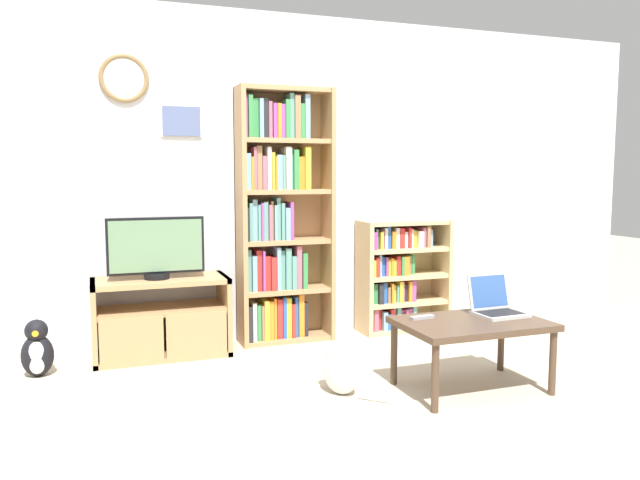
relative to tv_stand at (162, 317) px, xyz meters
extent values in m
plane|color=#BCAD93|center=(1.11, -1.66, -0.29)|extent=(18.00, 18.00, 0.00)
cube|color=silver|center=(1.11, 0.29, 1.01)|extent=(6.66, 0.06, 2.60)
torus|color=olive|center=(-0.20, 0.25, 1.74)|extent=(0.35, 0.04, 0.35)
cylinder|color=white|center=(-0.20, 0.25, 1.74)|extent=(0.29, 0.02, 0.29)
cube|color=silver|center=(0.21, 0.25, 1.44)|extent=(0.31, 0.01, 0.24)
cube|color=slate|center=(0.21, 0.25, 1.44)|extent=(0.28, 0.02, 0.22)
cube|color=tan|center=(-0.47, 0.02, 0.00)|extent=(0.04, 0.44, 0.58)
cube|color=tan|center=(0.47, 0.02, 0.00)|extent=(0.04, 0.44, 0.58)
cube|color=tan|center=(0.00, 0.02, 0.27)|extent=(0.97, 0.44, 0.04)
cube|color=tan|center=(0.00, 0.02, -0.27)|extent=(0.97, 0.44, 0.04)
cube|color=tan|center=(0.00, 0.02, 0.05)|extent=(0.90, 0.41, 0.04)
cube|color=tan|center=(-0.22, -0.19, -0.10)|extent=(0.43, 0.02, 0.31)
cube|color=tan|center=(0.22, -0.19, -0.10)|extent=(0.43, 0.02, 0.31)
cylinder|color=black|center=(-0.03, 0.00, 0.31)|extent=(0.18, 0.18, 0.04)
cube|color=black|center=(-0.03, 0.00, 0.53)|extent=(0.69, 0.05, 0.41)
cube|color=slate|center=(-0.03, -0.03, 0.53)|extent=(0.65, 0.01, 0.37)
cube|color=tan|center=(0.63, 0.10, 0.71)|extent=(0.04, 0.28, 2.00)
cube|color=tan|center=(1.34, 0.10, 0.71)|extent=(0.04, 0.28, 2.00)
cube|color=tan|center=(0.98, 0.23, 0.71)|extent=(0.75, 0.02, 2.00)
cube|color=tan|center=(0.98, 0.10, -0.27)|extent=(0.68, 0.24, 0.04)
cube|color=tan|center=(0.98, 0.10, 0.12)|extent=(0.68, 0.24, 0.04)
cube|color=tan|center=(0.98, 0.10, 0.51)|extent=(0.68, 0.24, 0.04)
cube|color=tan|center=(0.98, 0.10, 0.90)|extent=(0.68, 0.24, 0.04)
cube|color=tan|center=(0.98, 0.10, 1.30)|extent=(0.68, 0.24, 0.04)
cube|color=tan|center=(0.98, 0.10, 1.69)|extent=(0.68, 0.24, 0.04)
cube|color=#232328|center=(0.67, 0.11, -0.12)|extent=(0.04, 0.22, 0.28)
cube|color=white|center=(0.71, 0.11, -0.10)|extent=(0.03, 0.19, 0.30)
cube|color=#388947|center=(0.74, 0.11, -0.12)|extent=(0.03, 0.19, 0.28)
cube|color=#93704C|center=(0.77, 0.11, -0.12)|extent=(0.02, 0.20, 0.28)
cube|color=gold|center=(0.80, 0.11, -0.10)|extent=(0.04, 0.21, 0.31)
cube|color=orange|center=(0.84, 0.11, -0.10)|extent=(0.04, 0.19, 0.31)
cube|color=orange|center=(0.87, 0.11, -0.09)|extent=(0.02, 0.18, 0.32)
cube|color=red|center=(0.91, 0.12, -0.10)|extent=(0.04, 0.18, 0.32)
cube|color=#2856A8|center=(0.95, 0.11, -0.09)|extent=(0.03, 0.19, 0.33)
cube|color=gold|center=(0.99, 0.12, -0.10)|extent=(0.04, 0.18, 0.32)
cube|color=red|center=(1.02, 0.11, -0.12)|extent=(0.03, 0.19, 0.27)
cube|color=#2856A8|center=(1.05, 0.12, -0.09)|extent=(0.02, 0.17, 0.32)
cube|color=orange|center=(1.09, 0.11, -0.09)|extent=(0.04, 0.18, 0.34)
cube|color=#232328|center=(1.13, 0.12, -0.12)|extent=(0.03, 0.17, 0.28)
cube|color=#5B9389|center=(0.67, 0.12, 0.30)|extent=(0.04, 0.18, 0.32)
cube|color=#759EB7|center=(0.71, 0.11, 0.28)|extent=(0.03, 0.21, 0.28)
cube|color=red|center=(0.75, 0.12, 0.30)|extent=(0.04, 0.18, 0.32)
cube|color=#9E4293|center=(0.78, 0.11, 0.29)|extent=(0.02, 0.22, 0.31)
cube|color=red|center=(0.81, 0.11, 0.27)|extent=(0.04, 0.18, 0.27)
cube|color=red|center=(0.86, 0.11, 0.27)|extent=(0.04, 0.21, 0.26)
cube|color=#759EB7|center=(0.90, 0.11, 0.31)|extent=(0.03, 0.21, 0.34)
cube|color=#5B9389|center=(0.94, 0.12, 0.29)|extent=(0.04, 0.18, 0.31)
cube|color=#5B9389|center=(0.98, 0.11, 0.30)|extent=(0.04, 0.20, 0.33)
cube|color=#5B9389|center=(1.03, 0.11, 0.27)|extent=(0.04, 0.21, 0.26)
cube|color=#B75B70|center=(1.07, 0.11, 0.31)|extent=(0.04, 0.21, 0.34)
cube|color=#388947|center=(1.11, 0.11, 0.28)|extent=(0.04, 0.22, 0.28)
cube|color=#232328|center=(0.66, 0.11, 0.66)|extent=(0.02, 0.21, 0.26)
cube|color=#5B9389|center=(0.69, 0.11, 0.68)|extent=(0.03, 0.19, 0.29)
cube|color=#759EB7|center=(0.72, 0.12, 0.69)|extent=(0.04, 0.17, 0.32)
cube|color=#5B9389|center=(0.75, 0.11, 0.67)|extent=(0.02, 0.19, 0.28)
cube|color=#9E4293|center=(0.77, 0.11, 0.68)|extent=(0.02, 0.20, 0.29)
cube|color=#5B9389|center=(0.80, 0.11, 0.68)|extent=(0.04, 0.19, 0.30)
cube|color=#B75B70|center=(0.83, 0.11, 0.67)|extent=(0.02, 0.21, 0.28)
cube|color=#93704C|center=(0.86, 0.12, 0.68)|extent=(0.02, 0.17, 0.30)
cube|color=#759EB7|center=(0.88, 0.11, 0.67)|extent=(0.02, 0.19, 0.27)
cube|color=#5B9389|center=(0.91, 0.12, 0.69)|extent=(0.03, 0.18, 0.33)
cube|color=#5B9389|center=(0.94, 0.11, 0.67)|extent=(0.03, 0.20, 0.29)
cube|color=#759EB7|center=(0.97, 0.11, 0.65)|extent=(0.04, 0.22, 0.25)
cube|color=#9E4293|center=(1.01, 0.11, 0.68)|extent=(0.03, 0.20, 0.29)
cube|color=#759EB7|center=(0.67, 0.11, 1.06)|extent=(0.04, 0.20, 0.28)
cube|color=orange|center=(0.70, 0.11, 1.05)|extent=(0.02, 0.21, 0.25)
cube|color=#B75B70|center=(0.72, 0.11, 1.08)|extent=(0.02, 0.19, 0.32)
cube|color=#93704C|center=(0.76, 0.12, 1.09)|extent=(0.04, 0.18, 0.33)
cube|color=#B75B70|center=(0.80, 0.11, 1.05)|extent=(0.03, 0.18, 0.26)
cube|color=white|center=(0.83, 0.11, 1.08)|extent=(0.03, 0.20, 0.32)
cube|color=gold|center=(0.86, 0.11, 1.06)|extent=(0.02, 0.22, 0.28)
cube|color=orange|center=(0.88, 0.10, 1.05)|extent=(0.02, 0.22, 0.25)
cube|color=#759EB7|center=(0.92, 0.11, 1.06)|extent=(0.04, 0.19, 0.27)
cube|color=#5B9389|center=(0.95, 0.11, 1.05)|extent=(0.02, 0.19, 0.26)
cube|color=white|center=(0.99, 0.11, 1.09)|extent=(0.04, 0.20, 0.33)
cube|color=#5B9389|center=(1.02, 0.12, 1.08)|extent=(0.02, 0.17, 0.32)
cube|color=#388947|center=(1.05, 0.11, 1.08)|extent=(0.04, 0.20, 0.31)
cube|color=orange|center=(1.10, 0.12, 1.05)|extent=(0.04, 0.18, 0.25)
cube|color=gold|center=(1.14, 0.11, 1.09)|extent=(0.04, 0.21, 0.33)
cube|color=#9E4293|center=(0.66, 0.11, 1.47)|extent=(0.02, 0.19, 0.31)
cube|color=#388947|center=(0.69, 0.11, 1.47)|extent=(0.03, 0.21, 0.31)
cube|color=#388947|center=(0.73, 0.11, 1.46)|extent=(0.04, 0.18, 0.29)
cube|color=#759EB7|center=(0.77, 0.10, 1.46)|extent=(0.03, 0.22, 0.29)
cube|color=#232328|center=(0.81, 0.12, 1.46)|extent=(0.04, 0.18, 0.30)
cube|color=#B75B70|center=(0.85, 0.12, 1.45)|extent=(0.03, 0.18, 0.28)
cube|color=#9E4293|center=(0.88, 0.11, 1.45)|extent=(0.03, 0.19, 0.26)
cube|color=orange|center=(0.92, 0.11, 1.45)|extent=(0.03, 0.20, 0.26)
cube|color=#9E4293|center=(0.95, 0.11, 1.44)|extent=(0.03, 0.19, 0.26)
cube|color=#388947|center=(0.98, 0.11, 1.46)|extent=(0.03, 0.21, 0.29)
cube|color=#5B9389|center=(1.02, 0.11, 1.49)|extent=(0.03, 0.19, 0.34)
cube|color=#93704C|center=(1.06, 0.11, 1.48)|extent=(0.04, 0.21, 0.33)
cube|color=#388947|center=(1.10, 0.11, 1.45)|extent=(0.03, 0.19, 0.27)
cube|color=#759EB7|center=(1.14, 0.11, 1.48)|extent=(0.04, 0.20, 0.34)
cube|color=tan|center=(1.65, 0.08, 0.18)|extent=(0.04, 0.31, 0.94)
cube|color=tan|center=(2.40, 0.08, 0.18)|extent=(0.04, 0.31, 0.94)
cube|color=tan|center=(2.02, 0.23, 0.18)|extent=(0.78, 0.02, 0.94)
cube|color=tan|center=(2.02, 0.08, -0.27)|extent=(0.71, 0.28, 0.04)
cube|color=tan|center=(2.02, 0.08, -0.05)|extent=(0.71, 0.28, 0.04)
cube|color=tan|center=(2.02, 0.08, 0.18)|extent=(0.71, 0.28, 0.04)
cube|color=tan|center=(2.02, 0.08, 0.41)|extent=(0.71, 0.28, 0.04)
cube|color=tan|center=(2.02, 0.08, 0.64)|extent=(0.71, 0.28, 0.04)
cube|color=red|center=(1.69, 0.09, -0.19)|extent=(0.02, 0.23, 0.14)
cube|color=#B75B70|center=(1.72, 0.09, -0.17)|extent=(0.04, 0.24, 0.18)
cube|color=red|center=(1.76, 0.10, -0.17)|extent=(0.04, 0.20, 0.18)
cube|color=#759EB7|center=(1.80, 0.09, -0.18)|extent=(0.04, 0.25, 0.16)
cube|color=#2856A8|center=(1.84, 0.09, -0.19)|extent=(0.03, 0.24, 0.13)
cube|color=red|center=(1.88, 0.09, -0.17)|extent=(0.03, 0.23, 0.17)
cube|color=#759EB7|center=(1.91, 0.10, -0.17)|extent=(0.02, 0.20, 0.18)
cube|color=#5B9389|center=(1.94, 0.09, -0.17)|extent=(0.04, 0.23, 0.18)
cube|color=#9E4293|center=(1.98, 0.10, -0.18)|extent=(0.04, 0.20, 0.15)
cube|color=#B75B70|center=(2.01, 0.09, -0.18)|extent=(0.02, 0.23, 0.16)
cube|color=#9E4293|center=(2.05, 0.10, -0.17)|extent=(0.04, 0.22, 0.16)
cube|color=#5B9389|center=(2.08, 0.09, -0.16)|extent=(0.03, 0.24, 0.18)
cube|color=red|center=(1.69, 0.10, 0.06)|extent=(0.02, 0.22, 0.18)
cube|color=#388947|center=(1.72, 0.10, 0.05)|extent=(0.04, 0.22, 0.17)
cube|color=#232328|center=(1.77, 0.09, 0.06)|extent=(0.04, 0.25, 0.17)
cube|color=#2856A8|center=(1.81, 0.09, 0.06)|extent=(0.04, 0.23, 0.17)
cube|color=#93704C|center=(1.84, 0.09, 0.04)|extent=(0.02, 0.23, 0.14)
cube|color=orange|center=(1.87, 0.09, 0.05)|extent=(0.02, 0.25, 0.17)
cube|color=gold|center=(1.90, 0.10, 0.05)|extent=(0.03, 0.21, 0.15)
cube|color=#5B9389|center=(1.92, 0.09, 0.04)|extent=(0.02, 0.23, 0.14)
cube|color=gold|center=(1.95, 0.09, 0.06)|extent=(0.03, 0.24, 0.18)
cube|color=#B75B70|center=(1.98, 0.10, 0.06)|extent=(0.02, 0.22, 0.17)
cube|color=#232328|center=(2.01, 0.10, 0.05)|extent=(0.03, 0.20, 0.15)
cube|color=orange|center=(2.04, 0.09, 0.06)|extent=(0.03, 0.23, 0.17)
cube|color=#9E4293|center=(2.07, 0.09, 0.06)|extent=(0.04, 0.23, 0.17)
cube|color=gold|center=(1.70, 0.09, 0.27)|extent=(0.04, 0.24, 0.14)
cube|color=red|center=(1.73, 0.09, 0.28)|extent=(0.03, 0.24, 0.16)
cube|color=#759EB7|center=(1.76, 0.09, 0.29)|extent=(0.02, 0.23, 0.18)
cube|color=#2856A8|center=(1.79, 0.10, 0.28)|extent=(0.03, 0.20, 0.16)
cube|color=#9E4293|center=(1.82, 0.10, 0.28)|extent=(0.02, 0.22, 0.16)
cube|color=gold|center=(1.85, 0.10, 0.27)|extent=(0.02, 0.22, 0.14)
cube|color=orange|center=(1.87, 0.09, 0.27)|extent=(0.03, 0.23, 0.15)
cube|color=gold|center=(1.90, 0.10, 0.27)|extent=(0.02, 0.22, 0.13)
cube|color=red|center=(1.93, 0.09, 0.28)|extent=(0.04, 0.23, 0.16)
cube|color=#388947|center=(1.96, 0.09, 0.28)|extent=(0.02, 0.25, 0.16)
cube|color=orange|center=(1.99, 0.09, 0.28)|extent=(0.04, 0.25, 0.16)
cube|color=#93704C|center=(2.04, 0.10, 0.28)|extent=(0.04, 0.20, 0.16)
cube|color=#388947|center=(2.08, 0.10, 0.28)|extent=(0.03, 0.20, 0.16)
cube|color=#9E4293|center=(1.70, 0.09, 0.50)|extent=(0.04, 0.25, 0.15)
cube|color=#5B9389|center=(1.74, 0.10, 0.51)|extent=(0.02, 0.20, 0.17)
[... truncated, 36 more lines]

